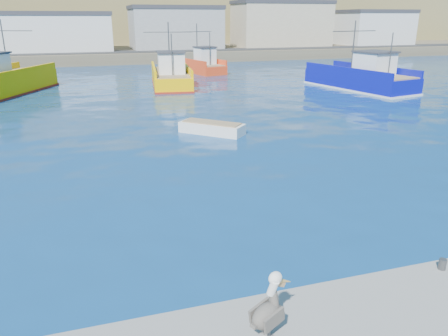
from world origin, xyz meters
name	(u,v)px	position (x,y,z in m)	size (l,w,h in m)	color
ground	(284,243)	(0.00, 0.00, 0.00)	(260.00, 260.00, 0.00)	navy
dock_bollards	(364,279)	(0.60, -3.40, 0.65)	(36.20, 0.20, 0.30)	#4C4C4C
far_shore	(102,8)	(0.00, 109.20, 8.98)	(200.00, 81.00, 24.00)	brown
trawler_yellow_a	(0,82)	(-13.27, 33.70, 1.13)	(9.44, 13.61, 6.73)	#FFBA00
trawler_yellow_b	(171,76)	(2.87, 34.30, 1.01)	(5.16, 11.13, 6.45)	#FFBA00
trawler_blue	(361,78)	(20.64, 26.64, 1.08)	(6.62, 12.62, 6.61)	#090F96
boat_orange	(201,65)	(8.84, 44.60, 1.03)	(5.09, 8.77, 6.07)	#EB3F18
skiff_mid	(212,129)	(1.59, 14.09, 0.28)	(3.90, 3.78, 0.88)	silver
skiff_far	(340,77)	(22.37, 33.18, 0.29)	(1.87, 4.26, 0.90)	silver
pelican	(269,310)	(-2.41, -4.36, 1.12)	(1.14, 0.76, 1.45)	#595451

